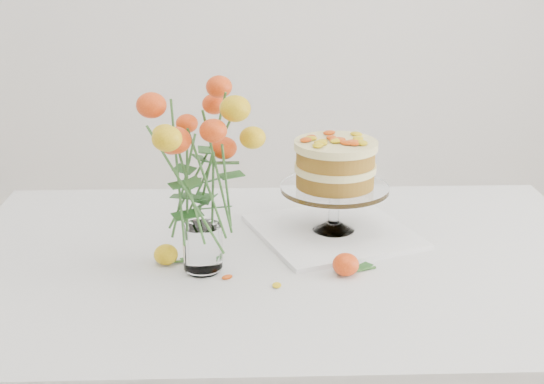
% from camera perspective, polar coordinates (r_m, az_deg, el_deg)
% --- Properties ---
extents(table, '(1.43, 0.93, 0.76)m').
position_cam_1_polar(table, '(1.68, 0.85, -7.46)').
color(table, tan).
rests_on(table, ground).
extents(napkin, '(0.43, 0.43, 0.01)m').
position_cam_1_polar(napkin, '(1.77, 4.64, -3.00)').
color(napkin, white).
rests_on(napkin, table).
extents(cake_stand, '(0.25, 0.25, 0.22)m').
position_cam_1_polar(cake_stand, '(1.72, 4.78, 1.77)').
color(cake_stand, white).
rests_on(cake_stand, napkin).
extents(rose_vase, '(0.34, 0.34, 0.41)m').
position_cam_1_polar(rose_vase, '(1.50, -5.47, 2.31)').
color(rose_vase, white).
rests_on(rose_vase, table).
extents(loose_rose_near, '(0.09, 0.05, 0.04)m').
position_cam_1_polar(loose_rose_near, '(1.62, -7.98, -4.69)').
color(loose_rose_near, yellow).
rests_on(loose_rose_near, table).
extents(loose_rose_far, '(0.10, 0.06, 0.05)m').
position_cam_1_polar(loose_rose_far, '(1.57, 5.59, -5.46)').
color(loose_rose_far, red).
rests_on(loose_rose_far, table).
extents(stray_petal_a, '(0.03, 0.02, 0.00)m').
position_cam_1_polar(stray_petal_a, '(1.56, -3.40, -6.43)').
color(stray_petal_a, '#DFBB0E').
rests_on(stray_petal_a, table).
extents(stray_petal_b, '(0.03, 0.02, 0.00)m').
position_cam_1_polar(stray_petal_b, '(1.52, 0.36, -7.04)').
color(stray_petal_b, '#DFBB0E').
rests_on(stray_petal_b, table).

